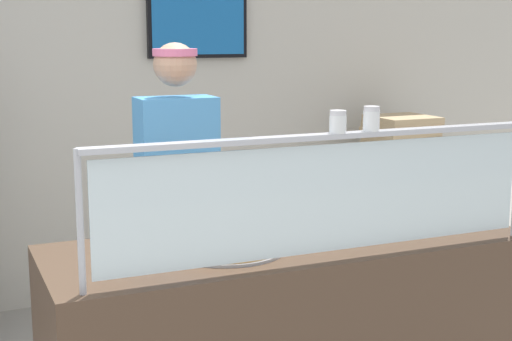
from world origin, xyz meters
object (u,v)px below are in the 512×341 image
at_px(parmesan_shaker, 338,123).
at_px(pizza_box_stack, 401,135).
at_px(pizza_server, 233,241).
at_px(worker_figure, 179,197).
at_px(pepper_flake_shaker, 371,120).
at_px(pizza_tray, 227,246).

relative_size(parmesan_shaker, pizza_box_stack, 0.18).
xyz_separation_m(pizza_server, pizza_box_stack, (2.03, 1.82, 0.09)).
distance_m(worker_figure, pizza_box_stack, 2.26).
relative_size(pizza_server, pepper_flake_shaker, 2.98).
distance_m(parmesan_shaker, worker_figure, 1.19).
distance_m(pizza_server, worker_figure, 0.78).
distance_m(pizza_tray, parmesan_shaker, 0.67).
height_order(pepper_flake_shaker, pizza_box_stack, pepper_flake_shaker).
bearing_deg(pepper_flake_shaker, parmesan_shaker, -180.00).
distance_m(pizza_server, parmesan_shaker, 0.64).
height_order(pizza_server, worker_figure, worker_figure).
distance_m(pepper_flake_shaker, worker_figure, 1.23).
bearing_deg(worker_figure, pepper_flake_shaker, -67.61).
relative_size(pizza_tray, pepper_flake_shaker, 5.06).
distance_m(parmesan_shaker, pizza_box_stack, 2.74).
bearing_deg(pizza_server, parmesan_shaker, -45.20).
height_order(pizza_tray, pizza_box_stack, pizza_box_stack).
distance_m(pizza_tray, worker_figure, 0.76).
bearing_deg(pizza_tray, parmesan_shaker, -40.92).
xyz_separation_m(pizza_tray, pepper_flake_shaker, (0.48, -0.29, 0.51)).
height_order(pizza_server, parmesan_shaker, parmesan_shaker).
bearing_deg(pizza_box_stack, pizza_tray, -138.75).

